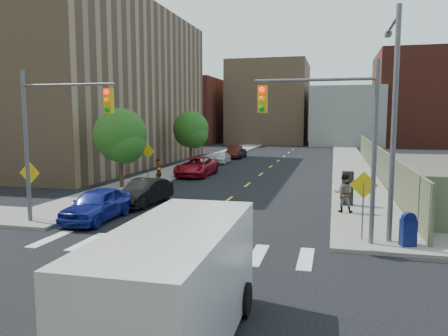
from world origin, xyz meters
The scene contains 29 objects.
ground centered at (0.00, 0.00, 0.00)m, with size 160.00×160.00×0.00m, color black.
sidewalk_nw centered at (-7.75, 41.50, 0.07)m, with size 3.50×73.00×0.15m, color gray.
sidewalk_ne centered at (7.75, 41.50, 0.07)m, with size 3.50×73.00×0.15m, color gray.
fence_north centered at (9.60, 28.00, 1.25)m, with size 0.12×44.00×2.50m, color #65704E.
building_nw centered at (-22.00, 30.00, 8.00)m, with size 22.00×30.00×16.00m, color #8C6B4C.
bg_bldg_west centered at (-22.00, 70.00, 6.00)m, with size 14.00×18.00×12.00m, color #592319.
bg_bldg_midwest centered at (-6.00, 72.00, 7.50)m, with size 14.00×16.00×15.00m, color #8C6B4C.
bg_bldg_center centered at (8.00, 70.00, 5.00)m, with size 12.00×16.00×10.00m, color gray.
bg_bldg_east centered at (22.00, 72.00, 8.00)m, with size 18.00×18.00×16.00m, color #592319.
signal_nw centered at (-5.98, 6.00, 4.53)m, with size 4.59×0.30×7.00m.
signal_ne centered at (5.98, 6.00, 4.53)m, with size 4.59×0.30×7.00m.
streetlight_ne centered at (8.20, 6.90, 5.22)m, with size 0.25×3.70×9.00m.
warn_sign_nw centered at (-7.80, 6.50, 1.99)m, with size 1.06×0.06×2.83m.
warn_sign_ne centered at (7.20, 6.50, 1.99)m, with size 1.06×0.06×2.83m.
warn_sign_midwest centered at (-7.80, 20.00, 1.99)m, with size 1.06×0.06×2.83m.
tree_west_near centered at (-8.00, 16.05, 3.48)m, with size 3.66×3.64×5.52m.
tree_west_far centered at (-8.00, 31.05, 3.48)m, with size 3.66×3.64×5.52m.
parked_car_blue centered at (-4.82, 7.34, 0.78)m, with size 1.83×4.56×1.55m, color navy.
parked_car_black centered at (-4.20, 11.35, 0.72)m, with size 1.53×4.39×1.45m, color black.
parked_car_red centered at (-5.09, 23.64, 0.78)m, with size 2.58×5.60×1.56m, color #A61022.
parked_car_silver centered at (-5.42, 26.00, 0.66)m, with size 1.85×4.55×1.32m, color #A7A9AE.
parked_car_white centered at (-5.50, 33.64, 0.63)m, with size 1.49×3.71×1.26m, color silver.
parked_car_maroon centered at (-5.50, 39.93, 0.74)m, with size 1.56×4.47×1.47m, color #3D120C.
parked_car_grey centered at (-5.50, 40.28, 0.65)m, with size 2.15×4.67×1.30m, color black.
cargo_van centered at (2.91, -2.54, 1.42)m, with size 2.55×5.93×2.70m.
mailbox centered at (8.80, 6.00, 0.77)m, with size 0.62×0.53×1.28m.
payphone centered at (6.82, 13.36, 1.07)m, with size 0.55×0.45×1.85m, color black.
pedestrian_west centered at (-6.30, 18.48, 1.02)m, with size 0.64×0.42×1.75m, color gray.
pedestrian_east centered at (6.58, 11.46, 1.12)m, with size 0.94×0.73×1.93m, color gray.
Camera 1 is at (6.03, -10.96, 4.91)m, focal length 35.00 mm.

